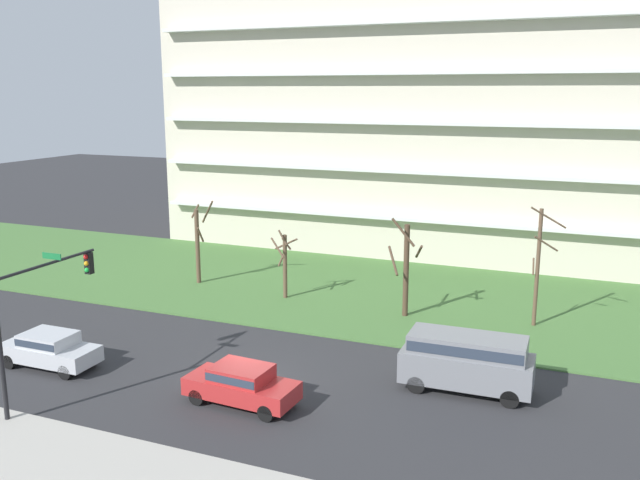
{
  "coord_description": "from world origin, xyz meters",
  "views": [
    {
      "loc": [
        12.78,
        -23.43,
        11.89
      ],
      "look_at": [
        0.63,
        6.0,
        4.9
      ],
      "focal_mm": 38.27,
      "sensor_mm": 36.0,
      "label": 1
    }
  ],
  "objects_px": {
    "tree_right": "(538,265)",
    "van_gray_center_right": "(467,359)",
    "tree_center": "(406,267)",
    "tree_left": "(285,262)",
    "sedan_silver_near_left": "(49,348)",
    "traffic_signal_mast": "(36,304)",
    "sedan_red_center_left": "(241,383)",
    "tree_far_left": "(198,243)"
  },
  "relations": [
    {
      "from": "tree_right",
      "to": "van_gray_center_right",
      "type": "height_order",
      "value": "tree_right"
    },
    {
      "from": "tree_center",
      "to": "tree_left",
      "type": "bearing_deg",
      "value": 175.79
    },
    {
      "from": "tree_left",
      "to": "sedan_silver_near_left",
      "type": "height_order",
      "value": "tree_left"
    },
    {
      "from": "traffic_signal_mast",
      "to": "sedan_silver_near_left",
      "type": "bearing_deg",
      "value": 130.24
    },
    {
      "from": "van_gray_center_right",
      "to": "sedan_red_center_left",
      "type": "bearing_deg",
      "value": 28.61
    },
    {
      "from": "tree_far_left",
      "to": "tree_center",
      "type": "bearing_deg",
      "value": -5.79
    },
    {
      "from": "van_gray_center_right",
      "to": "traffic_signal_mast",
      "type": "xyz_separation_m",
      "value": [
        -14.99,
        -7.27,
        2.59
      ]
    },
    {
      "from": "sedan_silver_near_left",
      "to": "sedan_red_center_left",
      "type": "height_order",
      "value": "same"
    },
    {
      "from": "tree_far_left",
      "to": "van_gray_center_right",
      "type": "xyz_separation_m",
      "value": [
        18.43,
        -9.39,
        -1.25
      ]
    },
    {
      "from": "tree_left",
      "to": "traffic_signal_mast",
      "type": "xyz_separation_m",
      "value": [
        -2.88,
        -15.81,
        1.79
      ]
    },
    {
      "from": "tree_right",
      "to": "sedan_red_center_left",
      "type": "relative_size",
      "value": 1.43
    },
    {
      "from": "tree_far_left",
      "to": "tree_right",
      "type": "xyz_separation_m",
      "value": [
        20.26,
        -0.38,
        0.67
      ]
    },
    {
      "from": "tree_center",
      "to": "van_gray_center_right",
      "type": "relative_size",
      "value": 1.04
    },
    {
      "from": "tree_right",
      "to": "traffic_signal_mast",
      "type": "height_order",
      "value": "tree_right"
    },
    {
      "from": "sedan_red_center_left",
      "to": "traffic_signal_mast",
      "type": "xyz_separation_m",
      "value": [
        -7.21,
        -2.77,
        3.11
      ]
    },
    {
      "from": "tree_right",
      "to": "sedan_silver_near_left",
      "type": "height_order",
      "value": "tree_right"
    },
    {
      "from": "tree_center",
      "to": "van_gray_center_right",
      "type": "distance_m",
      "value": 9.41
    },
    {
      "from": "sedan_silver_near_left",
      "to": "van_gray_center_right",
      "type": "height_order",
      "value": "van_gray_center_right"
    },
    {
      "from": "traffic_signal_mast",
      "to": "tree_right",
      "type": "bearing_deg",
      "value": 44.06
    },
    {
      "from": "van_gray_center_right",
      "to": "traffic_signal_mast",
      "type": "distance_m",
      "value": 16.86
    },
    {
      "from": "tree_far_left",
      "to": "tree_right",
      "type": "bearing_deg",
      "value": -1.09
    },
    {
      "from": "tree_right",
      "to": "sedan_silver_near_left",
      "type": "relative_size",
      "value": 1.46
    },
    {
      "from": "tree_right",
      "to": "sedan_red_center_left",
      "type": "height_order",
      "value": "tree_right"
    },
    {
      "from": "traffic_signal_mast",
      "to": "sedan_red_center_left",
      "type": "bearing_deg",
      "value": 21.03
    },
    {
      "from": "sedan_red_center_left",
      "to": "traffic_signal_mast",
      "type": "height_order",
      "value": "traffic_signal_mast"
    },
    {
      "from": "van_gray_center_right",
      "to": "tree_right",
      "type": "bearing_deg",
      "value": -102.92
    },
    {
      "from": "tree_left",
      "to": "tree_center",
      "type": "relative_size",
      "value": 0.76
    },
    {
      "from": "tree_left",
      "to": "sedan_silver_near_left",
      "type": "distance_m",
      "value": 14.11
    },
    {
      "from": "tree_left",
      "to": "tree_right",
      "type": "bearing_deg",
      "value": 1.9
    },
    {
      "from": "tree_left",
      "to": "van_gray_center_right",
      "type": "distance_m",
      "value": 14.84
    },
    {
      "from": "sedan_silver_near_left",
      "to": "van_gray_center_right",
      "type": "relative_size",
      "value": 0.84
    },
    {
      "from": "tree_left",
      "to": "van_gray_center_right",
      "type": "xyz_separation_m",
      "value": [
        12.11,
        -8.54,
        -0.8
      ]
    },
    {
      "from": "sedan_silver_near_left",
      "to": "van_gray_center_right",
      "type": "xyz_separation_m",
      "value": [
        17.33,
        4.5,
        0.52
      ]
    },
    {
      "from": "van_gray_center_right",
      "to": "traffic_signal_mast",
      "type": "height_order",
      "value": "traffic_signal_mast"
    },
    {
      "from": "sedan_red_center_left",
      "to": "van_gray_center_right",
      "type": "xyz_separation_m",
      "value": [
        7.78,
        4.5,
        0.52
      ]
    },
    {
      "from": "tree_far_left",
      "to": "sedan_silver_near_left",
      "type": "distance_m",
      "value": 14.05
    },
    {
      "from": "sedan_red_center_left",
      "to": "tree_far_left",
      "type": "bearing_deg",
      "value": 130.76
    },
    {
      "from": "tree_left",
      "to": "van_gray_center_right",
      "type": "height_order",
      "value": "tree_left"
    },
    {
      "from": "van_gray_center_right",
      "to": "tree_left",
      "type": "bearing_deg",
      "value": -36.63
    },
    {
      "from": "van_gray_center_right",
      "to": "tree_center",
      "type": "bearing_deg",
      "value": -60.68
    },
    {
      "from": "tree_center",
      "to": "traffic_signal_mast",
      "type": "xyz_separation_m",
      "value": [
        -10.22,
        -15.27,
        1.23
      ]
    },
    {
      "from": "sedan_red_center_left",
      "to": "van_gray_center_right",
      "type": "bearing_deg",
      "value": 33.32
    }
  ]
}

